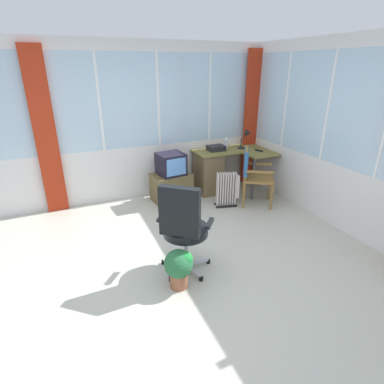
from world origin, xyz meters
The scene contains 15 objects.
ground centered at (0.00, 0.00, -0.03)m, with size 5.75×5.45×0.06m, color #BBBBAA.
north_window_panel centered at (0.00, 2.26, 1.28)m, with size 4.75×0.07×2.56m.
east_window_panel centered at (2.40, 0.00, 1.28)m, with size 0.07×4.45×2.56m.
curtain_north_left centered at (-1.31, 2.18, 1.23)m, with size 0.31×0.07×2.46m, color #AB2E16.
curtain_corner centered at (2.27, 2.13, 1.23)m, with size 0.31×0.07×2.46m, color #AB2E16.
desk centered at (1.34, 1.91, 0.41)m, with size 1.32×0.94×0.76m.
desk_lamp centered at (2.00, 1.86, 0.99)m, with size 0.23×0.20×0.36m.
tv_remote centered at (2.12, 1.61, 0.77)m, with size 0.04×0.15×0.02m, color black.
spray_bottle centered at (1.69, 2.05, 0.86)m, with size 0.06×0.06×0.22m.
paper_tray centered at (1.44, 1.96, 0.80)m, with size 0.30×0.23×0.09m, color #242326.
wooden_armchair centered at (1.68, 1.18, 0.60)m, with size 0.66×0.66×0.95m.
office_chair centered at (-0.04, -0.14, 0.62)m, with size 0.61×0.60×1.08m.
tv_on_stand centered at (0.52, 1.82, 0.37)m, with size 0.69×0.51×0.84m.
space_heater centered at (1.29, 1.23, 0.29)m, with size 0.41×0.25×0.58m.
potted_plant centered at (-0.17, -0.34, 0.26)m, with size 0.30×0.30×0.44m.
Camera 1 is at (-1.09, -2.80, 2.18)m, focal length 28.55 mm.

